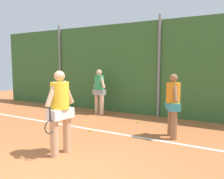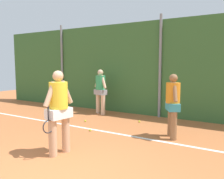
# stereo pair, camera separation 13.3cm
# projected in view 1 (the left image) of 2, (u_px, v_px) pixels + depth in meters

# --- Properties ---
(ground_plane) EXTENTS (25.19, 25.19, 0.00)m
(ground_plane) POSITION_uv_depth(u_px,v_px,m) (105.00, 149.00, 5.29)
(ground_plane) COLOR #B76638
(hedge_fence_backdrop) EXTENTS (16.37, 0.25, 3.53)m
(hedge_fence_backdrop) POSITION_uv_depth(u_px,v_px,m) (160.00, 69.00, 8.52)
(hedge_fence_backdrop) COLOR #386633
(hedge_fence_backdrop) RESTS_ON ground_plane
(fence_post_left) EXTENTS (0.10, 0.10, 3.71)m
(fence_post_left) POSITION_uv_depth(u_px,v_px,m) (60.00, 66.00, 10.68)
(fence_post_left) COLOR gray
(fence_post_left) RESTS_ON ground_plane
(fence_post_center) EXTENTS (0.10, 0.10, 3.71)m
(fence_post_center) POSITION_uv_depth(u_px,v_px,m) (159.00, 67.00, 8.36)
(fence_post_center) COLOR gray
(fence_post_center) RESTS_ON ground_plane
(court_baseline_paint) EXTENTS (11.97, 0.10, 0.01)m
(court_baseline_paint) POSITION_uv_depth(u_px,v_px,m) (127.00, 135.00, 6.31)
(court_baseline_paint) COLOR white
(court_baseline_paint) RESTS_ON ground_plane
(player_foreground_near) EXTENTS (0.39, 0.83, 1.80)m
(player_foreground_near) POSITION_uv_depth(u_px,v_px,m) (60.00, 108.00, 4.89)
(player_foreground_near) COLOR tan
(player_foreground_near) RESTS_ON ground_plane
(player_midcourt) EXTENTS (0.49, 0.63, 1.69)m
(player_midcourt) POSITION_uv_depth(u_px,v_px,m) (173.00, 102.00, 6.04)
(player_midcourt) COLOR #8C603D
(player_midcourt) RESTS_ON ground_plane
(player_backcourt_far) EXTENTS (0.69, 0.46, 1.74)m
(player_backcourt_far) POSITION_uv_depth(u_px,v_px,m) (99.00, 89.00, 8.96)
(player_backcourt_far) COLOR beige
(player_backcourt_far) RESTS_ON ground_plane
(tennis_ball_2) EXTENTS (0.07, 0.07, 0.07)m
(tennis_ball_2) POSITION_uv_depth(u_px,v_px,m) (139.00, 121.00, 7.73)
(tennis_ball_2) COLOR #CCDB33
(tennis_ball_2) RESTS_ON ground_plane
(tennis_ball_5) EXTENTS (0.07, 0.07, 0.07)m
(tennis_ball_5) POSITION_uv_depth(u_px,v_px,m) (85.00, 121.00, 7.78)
(tennis_ball_5) COLOR #CCDB33
(tennis_ball_5) RESTS_ON ground_plane
(tennis_ball_6) EXTENTS (0.07, 0.07, 0.07)m
(tennis_ball_6) POSITION_uv_depth(u_px,v_px,m) (90.00, 130.00, 6.69)
(tennis_ball_6) COLOR #CCDB33
(tennis_ball_6) RESTS_ON ground_plane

